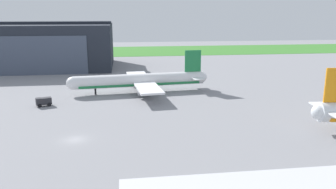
# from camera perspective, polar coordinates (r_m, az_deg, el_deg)

# --- Properties ---
(ground_plane) EXTENTS (440.00, 440.00, 0.00)m
(ground_plane) POSITION_cam_1_polar(r_m,az_deg,el_deg) (69.50, -15.47, -7.40)
(ground_plane) COLOR gray
(grass_field_strip) EXTENTS (440.00, 56.00, 0.08)m
(grass_field_strip) POSITION_cam_1_polar(r_m,az_deg,el_deg) (219.92, -10.33, 7.20)
(grass_field_strip) COLOR #3C802E
(grass_field_strip) RESTS_ON ground_plane
(maintenance_hangar) EXTENTS (77.78, 39.41, 20.52)m
(maintenance_hangar) POSITION_cam_1_polar(r_m,az_deg,el_deg) (164.38, -23.29, 7.56)
(maintenance_hangar) COLOR #232833
(maintenance_hangar) RESTS_ON ground_plane
(airliner_far_right) EXTENTS (44.05, 34.97, 12.75)m
(airliner_far_right) POSITION_cam_1_polar(r_m,az_deg,el_deg) (105.34, -4.73, 2.36)
(airliner_far_right) COLOR white
(airliner_far_right) RESTS_ON ground_plane
(baggage_tug) EXTENTS (4.34, 3.25, 2.34)m
(baggage_tug) POSITION_cam_1_polar(r_m,az_deg,el_deg) (95.86, -20.34, -1.09)
(baggage_tug) COLOR #28282D
(baggage_tug) RESTS_ON ground_plane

